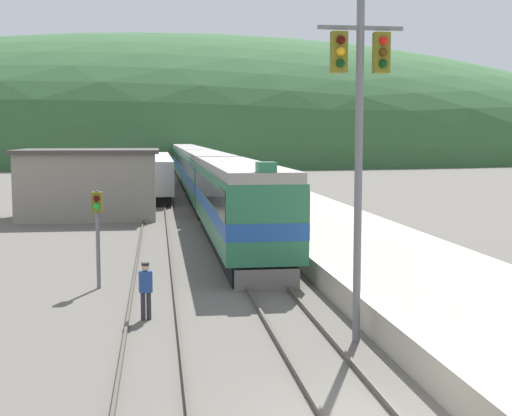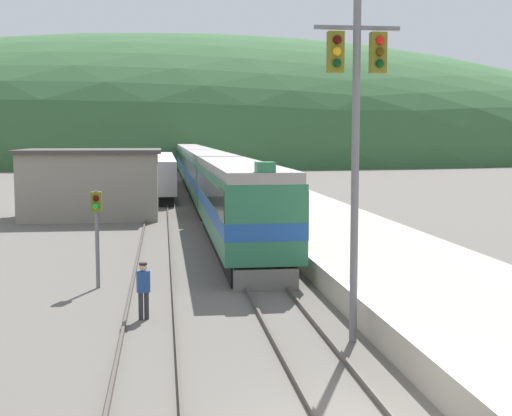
{
  "view_description": "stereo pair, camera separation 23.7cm",
  "coord_description": "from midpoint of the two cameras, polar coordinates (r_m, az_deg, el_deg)",
  "views": [
    {
      "loc": [
        -3.74,
        -12.39,
        5.38
      ],
      "look_at": [
        0.25,
        16.35,
        2.42
      ],
      "focal_mm": 50.0,
      "sensor_mm": 36.0,
      "label": 1
    },
    {
      "loc": [
        -3.51,
        -12.42,
        5.38
      ],
      "look_at": [
        0.25,
        16.35,
        2.42
      ],
      "focal_mm": 50.0,
      "sensor_mm": 36.0,
      "label": 2
    }
  ],
  "objects": [
    {
      "name": "track_main",
      "position": [
        82.65,
        -4.91,
        2.12
      ],
      "size": [
        1.52,
        180.0,
        0.16
      ],
      "color": "#4C443D",
      "rests_on": "ground"
    },
    {
      "name": "track_siding",
      "position": [
        82.58,
        -7.64,
        2.09
      ],
      "size": [
        1.51,
        180.0,
        0.16
      ],
      "color": "#4C443D",
      "rests_on": "ground"
    },
    {
      "name": "platform",
      "position": [
        63.22,
        0.6,
        1.33
      ],
      "size": [
        6.76,
        140.0,
        0.87
      ],
      "color": "#B2A893",
      "rests_on": "ground"
    },
    {
      "name": "distant_hills",
      "position": [
        156.52,
        -6.12,
        3.82
      ],
      "size": [
        214.97,
        96.74,
        53.01
      ],
      "color": "#335B33",
      "rests_on": "ground"
    },
    {
      "name": "station_shed",
      "position": [
        48.11,
        -12.84,
        1.95
      ],
      "size": [
        9.06,
        7.38,
        4.49
      ],
      "color": "gray",
      "rests_on": "ground"
    },
    {
      "name": "express_train_lead_car",
      "position": [
        33.64,
        -1.22,
        0.48
      ],
      "size": [
        2.95,
        19.13,
        4.47
      ],
      "color": "black",
      "rests_on": "ground"
    },
    {
      "name": "carriage_second",
      "position": [
        55.19,
        -3.66,
        2.54
      ],
      "size": [
        2.94,
        22.0,
        4.11
      ],
      "color": "black",
      "rests_on": "ground"
    },
    {
      "name": "carriage_third",
      "position": [
        78.01,
        -4.78,
        3.49
      ],
      "size": [
        2.94,
        22.0,
        4.11
      ],
      "color": "black",
      "rests_on": "ground"
    },
    {
      "name": "carriage_fourth",
      "position": [
        100.85,
        -5.39,
        4.01
      ],
      "size": [
        2.94,
        22.0,
        4.11
      ],
      "color": "black",
      "rests_on": "ground"
    },
    {
      "name": "siding_train",
      "position": [
        69.12,
        -7.69,
        2.78
      ],
      "size": [
        2.9,
        31.35,
        3.43
      ],
      "color": "black",
      "rests_on": "ground"
    },
    {
      "name": "signal_mast_main",
      "position": [
        18.41,
        8.38,
        7.36
      ],
      "size": [
        2.2,
        0.42,
        8.97
      ],
      "color": "slate",
      "rests_on": "ground"
    },
    {
      "name": "signal_post_siding",
      "position": [
        25.54,
        -12.37,
        -0.78
      ],
      "size": [
        0.36,
        0.42,
        3.47
      ],
      "color": "slate",
      "rests_on": "ground"
    },
    {
      "name": "track_worker",
      "position": [
        21.17,
        -8.68,
        -6.3
      ],
      "size": [
        0.4,
        0.3,
        1.69
      ],
      "color": "#2D2D33",
      "rests_on": "ground"
    }
  ]
}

